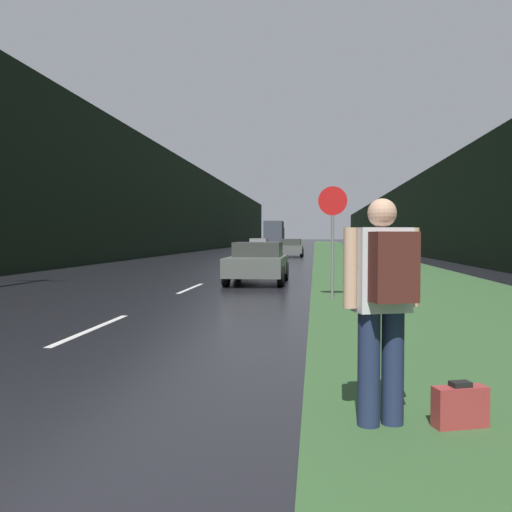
{
  "coord_description": "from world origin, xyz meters",
  "views": [
    {
      "loc": [
        3.59,
        -2.26,
        1.51
      ],
      "look_at": [
        1.81,
        14.04,
        0.92
      ],
      "focal_mm": 38.0,
      "sensor_mm": 36.0,
      "label": 1
    }
  ],
  "objects_px": {
    "car_oncoming": "(259,245)",
    "delivery_truck": "(274,234)",
    "hitchhiker_with_backpack": "(383,297)",
    "suitcase": "(460,407)",
    "stop_sign": "(333,230)",
    "car_passing_near": "(258,262)",
    "car_passing_far": "(290,248)"
  },
  "relations": [
    {
      "from": "suitcase",
      "to": "car_passing_far",
      "type": "bearing_deg",
      "value": 76.57
    },
    {
      "from": "delivery_truck",
      "to": "stop_sign",
      "type": "bearing_deg",
      "value": -84.41
    },
    {
      "from": "suitcase",
      "to": "car_passing_far",
      "type": "height_order",
      "value": "car_passing_far"
    },
    {
      "from": "car_oncoming",
      "to": "delivery_truck",
      "type": "height_order",
      "value": "delivery_truck"
    },
    {
      "from": "hitchhiker_with_backpack",
      "to": "car_passing_near",
      "type": "xyz_separation_m",
      "value": [
        -2.38,
        13.19,
        -0.36
      ]
    },
    {
      "from": "stop_sign",
      "to": "car_passing_far",
      "type": "height_order",
      "value": "stop_sign"
    },
    {
      "from": "car_passing_near",
      "to": "delivery_truck",
      "type": "xyz_separation_m",
      "value": [
        -3.49,
        54.05,
        1.15
      ]
    },
    {
      "from": "car_passing_near",
      "to": "car_passing_far",
      "type": "xyz_separation_m",
      "value": [
        -0.0,
        23.47,
        0.0
      ]
    },
    {
      "from": "stop_sign",
      "to": "hitchhiker_with_backpack",
      "type": "distance_m",
      "value": 8.6
    },
    {
      "from": "stop_sign",
      "to": "suitcase",
      "type": "relative_size",
      "value": 5.98
    },
    {
      "from": "hitchhiker_with_backpack",
      "to": "stop_sign",
      "type": "bearing_deg",
      "value": 72.74
    },
    {
      "from": "suitcase",
      "to": "delivery_truck",
      "type": "height_order",
      "value": "delivery_truck"
    },
    {
      "from": "delivery_truck",
      "to": "car_oncoming",
      "type": "bearing_deg",
      "value": -90.0
    },
    {
      "from": "delivery_truck",
      "to": "hitchhiker_with_backpack",
      "type": "bearing_deg",
      "value": -85.01
    },
    {
      "from": "stop_sign",
      "to": "car_passing_near",
      "type": "height_order",
      "value": "stop_sign"
    },
    {
      "from": "hitchhiker_with_backpack",
      "to": "car_passing_near",
      "type": "height_order",
      "value": "hitchhiker_with_backpack"
    },
    {
      "from": "suitcase",
      "to": "stop_sign",
      "type": "bearing_deg",
      "value": 76.76
    },
    {
      "from": "hitchhiker_with_backpack",
      "to": "suitcase",
      "type": "xyz_separation_m",
      "value": [
        0.6,
        0.05,
        -0.86
      ]
    },
    {
      "from": "hitchhiker_with_backpack",
      "to": "suitcase",
      "type": "height_order",
      "value": "hitchhiker_with_backpack"
    },
    {
      "from": "hitchhiker_with_backpack",
      "to": "delivery_truck",
      "type": "relative_size",
      "value": 0.25
    },
    {
      "from": "stop_sign",
      "to": "car_passing_near",
      "type": "xyz_separation_m",
      "value": [
        -2.26,
        4.61,
        -0.98
      ]
    },
    {
      "from": "hitchhiker_with_backpack",
      "to": "suitcase",
      "type": "distance_m",
      "value": 1.05
    },
    {
      "from": "stop_sign",
      "to": "hitchhiker_with_backpack",
      "type": "bearing_deg",
      "value": -89.19
    },
    {
      "from": "delivery_truck",
      "to": "car_passing_far",
      "type": "bearing_deg",
      "value": -83.49
    },
    {
      "from": "hitchhiker_with_backpack",
      "to": "car_passing_far",
      "type": "height_order",
      "value": "hitchhiker_with_backpack"
    },
    {
      "from": "stop_sign",
      "to": "car_oncoming",
      "type": "relative_size",
      "value": 0.67
    },
    {
      "from": "delivery_truck",
      "to": "car_passing_near",
      "type": "bearing_deg",
      "value": -86.31
    },
    {
      "from": "car_passing_near",
      "to": "car_passing_far",
      "type": "bearing_deg",
      "value": -90.0
    },
    {
      "from": "hitchhiker_with_backpack",
      "to": "delivery_truck",
      "type": "bearing_deg",
      "value": 76.91
    },
    {
      "from": "delivery_truck",
      "to": "suitcase",
      "type": "bearing_deg",
      "value": -84.5
    },
    {
      "from": "car_passing_near",
      "to": "stop_sign",
      "type": "bearing_deg",
      "value": 116.08
    },
    {
      "from": "suitcase",
      "to": "car_oncoming",
      "type": "relative_size",
      "value": 0.11
    }
  ]
}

